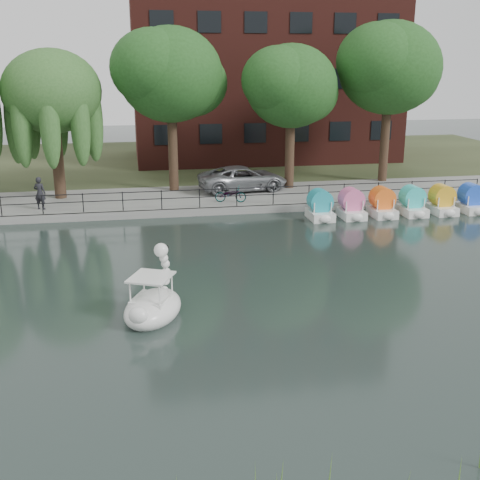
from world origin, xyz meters
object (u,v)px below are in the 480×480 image
object	(u,v)px
minivan	(243,177)
swan_boat	(153,303)
bicycle	(231,193)
pedestrian	(40,191)

from	to	relation	value
minivan	swan_boat	size ratio (longest dim) A/B	1.97
minivan	bicycle	world-z (taller)	minivan
swan_boat	minivan	bearing A→B (deg)	94.68
minivan	swan_boat	distance (m)	17.80
pedestrian	swan_boat	distance (m)	14.97
bicycle	pedestrian	xyz separation A→B (m)	(-10.04, 0.14, 0.49)
minivan	pedestrian	xyz separation A→B (m)	(-11.28, -2.74, 0.15)
minivan	bicycle	bearing A→B (deg)	148.77
minivan	pedestrian	size ratio (longest dim) A/B	3.06
pedestrian	bicycle	bearing A→B (deg)	-160.51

